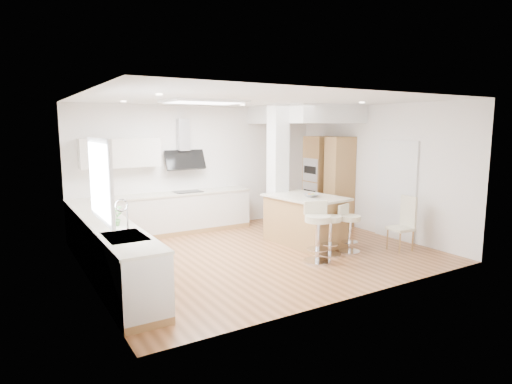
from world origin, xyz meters
TOP-DOWN VIEW (x-y plane):
  - ground at (0.00, 0.00)m, footprint 6.00×6.00m
  - ceiling at (0.00, 0.00)m, footprint 6.00×5.00m
  - wall_back at (0.00, 2.50)m, footprint 6.00×0.04m
  - wall_left at (-3.00, 0.00)m, footprint 0.04×5.00m
  - wall_right at (3.00, 0.00)m, footprint 0.04×5.00m
  - skylight at (-0.79, 0.60)m, footprint 4.10×2.10m
  - window_left at (-2.96, -0.90)m, footprint 0.06×1.28m
  - doorway_right at (2.97, -0.60)m, footprint 0.05×1.00m
  - counter_left at (-2.70, 0.23)m, footprint 0.63×4.50m
  - counter_back at (-0.91, 2.22)m, footprint 3.62×0.63m
  - pillar at (1.05, 0.95)m, footprint 0.35×0.35m
  - soffit at (2.10, 1.40)m, footprint 1.78×2.20m
  - oven_column at (2.68, 1.23)m, footprint 0.63×1.21m
  - peninsula at (1.15, 0.09)m, footprint 1.23×1.70m
  - bar_stool_a at (0.56, -1.00)m, footprint 0.62×0.62m
  - bar_stool_b at (1.02, -0.79)m, footprint 0.47×0.47m
  - bar_stool_c at (1.45, -0.85)m, footprint 0.51×0.51m
  - dining_chair at (2.45, -1.27)m, footprint 0.43×0.43m

SIDE VIEW (x-z plane):
  - ground at x=0.00m, z-range 0.00..0.00m
  - ceiling at x=0.00m, z-range -0.01..0.01m
  - counter_left at x=-2.70m, z-range -0.22..1.13m
  - peninsula at x=1.15m, z-range -0.03..1.00m
  - bar_stool_c at x=1.45m, z-range 0.05..0.94m
  - bar_stool_b at x=1.02m, z-range 0.06..0.99m
  - dining_chair at x=2.45m, z-range 0.04..1.07m
  - bar_stool_a at x=0.56m, z-range 0.06..1.11m
  - counter_back at x=-0.91m, z-range -0.55..1.95m
  - doorway_right at x=2.97m, z-range -0.05..2.05m
  - oven_column at x=2.68m, z-range 0.00..2.10m
  - wall_back at x=0.00m, z-range 0.00..2.80m
  - wall_left at x=-3.00m, z-range 0.00..2.80m
  - wall_right at x=3.00m, z-range 0.00..2.80m
  - pillar at x=1.05m, z-range 0.00..2.80m
  - window_left at x=-2.96m, z-range 1.16..2.23m
  - soffit at x=2.10m, z-range 2.40..2.80m
  - skylight at x=-0.79m, z-range 2.74..2.80m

